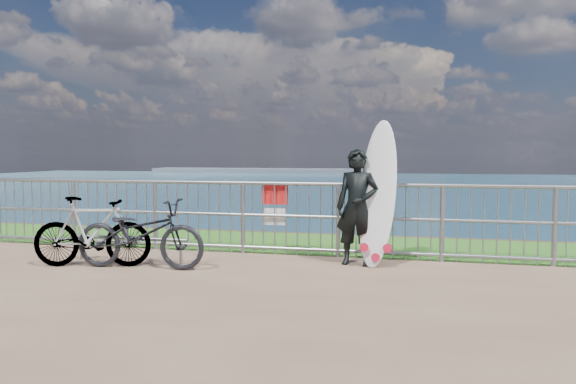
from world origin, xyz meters
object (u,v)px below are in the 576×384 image
(surfer, at_px, (357,207))
(bicycle_far, at_px, (92,232))
(bicycle_near, at_px, (140,234))
(surfboard, at_px, (378,198))

(surfer, height_order, bicycle_far, surfer)
(surfer, height_order, bicycle_near, surfer)
(surfboard, bearing_deg, surfer, 176.20)
(bicycle_near, relative_size, bicycle_far, 1.12)
(bicycle_near, bearing_deg, surfer, -75.22)
(bicycle_far, bearing_deg, surfboard, -89.02)
(bicycle_far, bearing_deg, bicycle_near, -98.61)
(surfboard, relative_size, bicycle_near, 1.13)
(bicycle_near, bearing_deg, surfboard, -77.12)
(surfer, relative_size, surfboard, 0.80)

